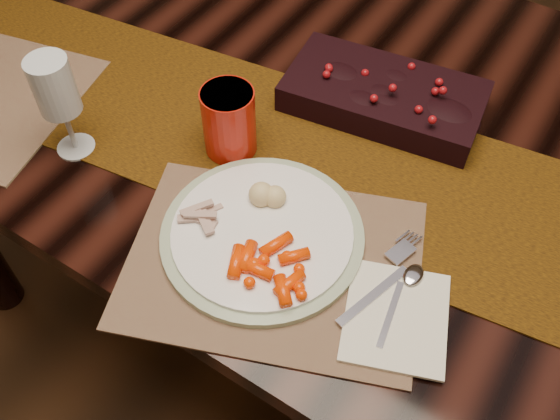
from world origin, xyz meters
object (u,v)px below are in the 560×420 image
Objects in this scene: mashed_potatoes at (270,195)px; dining_table at (353,246)px; baby_carrots at (272,259)px; turkey_shreds at (203,218)px; dinner_plate at (262,234)px; placemat_main at (274,262)px; napkin at (396,317)px; red_cup at (229,121)px; centerpiece at (384,92)px; wine_glass at (62,108)px.

dining_table is at bearing 80.18° from mashed_potatoes.
turkey_shreds is (-0.13, 0.01, -0.00)m from baby_carrots.
mashed_potatoes is (-0.02, 0.05, 0.03)m from dinner_plate.
placemat_main is at bearing -87.89° from dining_table.
turkey_shreds reaches higher than placemat_main.
baby_carrots is 0.13m from turkey_shreds.
turkey_shreds is 0.31m from napkin.
red_cup is at bearing -133.17° from dining_table.
mashed_potatoes is at bearing 110.59° from dinner_plate.
napkin is 0.40m from red_cup.
turkey_shreds is at bearing -128.07° from mashed_potatoes.
mashed_potatoes is 0.15m from red_cup.
placemat_main is (0.02, -0.38, -0.03)m from centerpiece.
baby_carrots is at bearing -41.32° from dinner_plate.
mashed_potatoes is at bearing -97.35° from centerpiece.
wine_glass is (-0.41, 0.02, 0.06)m from baby_carrots.
mashed_potatoes is 0.60× the size of red_cup.
wine_glass reaches higher than red_cup.
baby_carrots reaches higher than napkin.
napkin is 1.35× the size of red_cup.
centerpiece is 4.76× the size of mashed_potatoes.
centerpiece reaches higher than napkin.
napkin is at bearing 7.67° from baby_carrots.
napkin reaches higher than dining_table.
turkey_shreds is at bearing -68.15° from red_cup.
wine_glass is (-0.59, -0.00, 0.08)m from napkin.
napkin is (0.21, -0.36, -0.03)m from centerpiece.
centerpiece reaches higher than baby_carrots.
centerpiece is at bearing 98.29° from dining_table.
dining_table is 25.48× the size of mashed_potatoes.
centerpiece is at bearing 43.39° from wine_glass.
wine_glass reaches higher than centerpiece.
red_cup is (-0.17, -0.18, 0.44)m from dining_table.
napkin is at bearing 3.31° from turkey_shreds.
centerpiece is 3.34× the size of baby_carrots.
red_cup is at bearing 139.00° from napkin.
dining_table is 9.94× the size of wine_glass.
placemat_main is at bearing -87.21° from centerpiece.
wine_glass reaches higher than napkin.
red_cup is (-0.15, 0.13, 0.05)m from dinner_plate.
placemat_main is at bearing -1.89° from wine_glass.
wine_glass reaches higher than placemat_main.
red_cup is (-0.06, 0.16, 0.04)m from turkey_shreds.
placemat_main is 0.10m from mashed_potatoes.
baby_carrots is 0.41m from wine_glass.
baby_carrots is at bearing -40.77° from red_cup.
baby_carrots is at bearing -86.51° from centerpiece.
dinner_plate is (-0.02, -0.35, -0.02)m from centerpiece.
baby_carrots is 0.25m from red_cup.
dinner_plate reaches higher than napkin.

